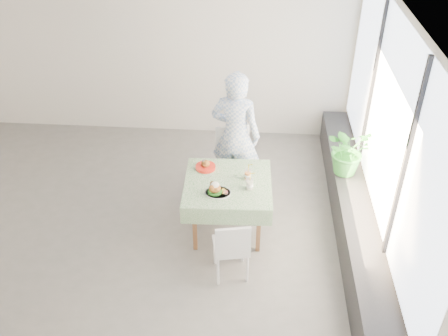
# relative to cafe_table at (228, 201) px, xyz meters

# --- Properties ---
(floor) EXTENTS (6.00, 6.00, 0.00)m
(floor) POSITION_rel_cafe_table_xyz_m (-1.23, 0.03, -0.46)
(floor) COLOR #605E5B
(floor) RESTS_ON ground
(ceiling) EXTENTS (6.00, 6.00, 0.00)m
(ceiling) POSITION_rel_cafe_table_xyz_m (-1.23, 0.03, 2.34)
(ceiling) COLOR white
(ceiling) RESTS_ON ground
(wall_back) EXTENTS (6.00, 0.02, 2.80)m
(wall_back) POSITION_rel_cafe_table_xyz_m (-1.23, 2.53, 0.94)
(wall_back) COLOR silver
(wall_back) RESTS_ON ground
(wall_front) EXTENTS (6.00, 0.02, 2.80)m
(wall_front) POSITION_rel_cafe_table_xyz_m (-1.23, -2.47, 0.94)
(wall_front) COLOR silver
(wall_front) RESTS_ON ground
(wall_right) EXTENTS (0.02, 5.00, 2.80)m
(wall_right) POSITION_rel_cafe_table_xyz_m (1.77, 0.03, 0.94)
(wall_right) COLOR silver
(wall_right) RESTS_ON ground
(window_pane) EXTENTS (0.01, 4.80, 2.18)m
(window_pane) POSITION_rel_cafe_table_xyz_m (1.74, 0.03, 1.19)
(window_pane) COLOR #D1E0F9
(window_pane) RESTS_ON ground
(window_ledge) EXTENTS (0.40, 4.80, 0.50)m
(window_ledge) POSITION_rel_cafe_table_xyz_m (1.57, 0.03, -0.21)
(window_ledge) COLOR black
(window_ledge) RESTS_ON ground
(cafe_table) EXTENTS (1.08, 1.08, 0.74)m
(cafe_table) POSITION_rel_cafe_table_xyz_m (0.00, 0.00, 0.00)
(cafe_table) COLOR brown
(cafe_table) RESTS_ON ground
(chair_far) EXTENTS (0.57, 0.57, 0.98)m
(chair_far) POSITION_rel_cafe_table_xyz_m (0.05, 0.79, -0.16)
(chair_far) COLOR white
(chair_far) RESTS_ON ground
(chair_near) EXTENTS (0.45, 0.45, 0.82)m
(chair_near) POSITION_rel_cafe_table_xyz_m (0.09, -0.77, -0.21)
(chair_near) COLOR white
(chair_near) RESTS_ON ground
(diner) EXTENTS (0.74, 0.56, 1.82)m
(diner) POSITION_rel_cafe_table_xyz_m (0.04, 0.83, 0.45)
(diner) COLOR #829FD0
(diner) RESTS_ON ground
(main_dish) EXTENTS (0.30, 0.30, 0.16)m
(main_dish) POSITION_rel_cafe_table_xyz_m (-0.12, -0.23, 0.33)
(main_dish) COLOR white
(main_dish) RESTS_ON cafe_table
(juice_cup_orange) EXTENTS (0.09, 0.09, 0.25)m
(juice_cup_orange) POSITION_rel_cafe_table_xyz_m (0.24, 0.10, 0.34)
(juice_cup_orange) COLOR white
(juice_cup_orange) RESTS_ON cafe_table
(juice_cup_lemonade) EXTENTS (0.10, 0.10, 0.27)m
(juice_cup_lemonade) POSITION_rel_cafe_table_xyz_m (0.26, -0.11, 0.34)
(juice_cup_lemonade) COLOR white
(juice_cup_lemonade) RESTS_ON cafe_table
(second_dish) EXTENTS (0.25, 0.25, 0.12)m
(second_dish) POSITION_rel_cafe_table_xyz_m (-0.30, 0.28, 0.32)
(second_dish) COLOR red
(second_dish) RESTS_ON cafe_table
(potted_plant) EXTENTS (0.78, 0.75, 0.67)m
(potted_plant) POSITION_rel_cafe_table_xyz_m (1.52, 0.71, 0.37)
(potted_plant) COLOR #297B2E
(potted_plant) RESTS_ON window_ledge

